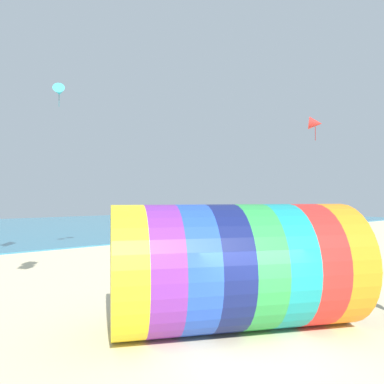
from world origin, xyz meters
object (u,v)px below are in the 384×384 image
(giant_inflatable_tube, at_px, (235,266))
(bystander_near_water, at_px, (175,247))
(kite_cyan_delta, at_px, (59,91))
(kite_red_delta, at_px, (315,123))
(bystander_mid_beach, at_px, (158,254))

(giant_inflatable_tube, bearing_deg, bystander_near_water, 62.92)
(bystander_near_water, bearing_deg, kite_cyan_delta, 136.93)
(giant_inflatable_tube, distance_m, bystander_near_water, 11.57)
(giant_inflatable_tube, bearing_deg, kite_cyan_delta, 90.02)
(giant_inflatable_tube, distance_m, kite_red_delta, 10.95)
(kite_cyan_delta, distance_m, bystander_mid_beach, 11.81)
(giant_inflatable_tube, height_order, kite_red_delta, kite_red_delta)
(kite_red_delta, height_order, bystander_near_water, kite_red_delta)
(kite_red_delta, bearing_deg, giant_inflatable_tube, -160.70)
(giant_inflatable_tube, relative_size, bystander_mid_beach, 4.98)
(kite_red_delta, distance_m, kite_cyan_delta, 15.21)
(kite_cyan_delta, height_order, bystander_near_water, kite_cyan_delta)
(kite_red_delta, bearing_deg, kite_cyan_delta, 126.09)
(bystander_near_water, bearing_deg, kite_red_delta, -63.63)
(giant_inflatable_tube, height_order, bystander_near_water, giant_inflatable_tube)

